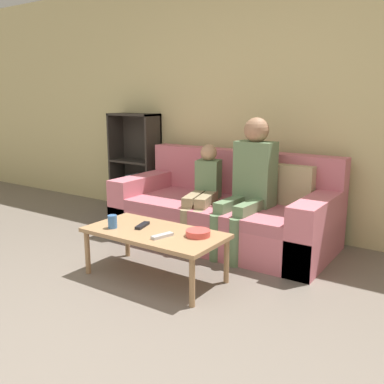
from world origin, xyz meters
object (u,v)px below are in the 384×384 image
Objects in this scene: tv_remote_0 at (162,236)px; coffee_table at (155,236)px; person_adult at (251,177)px; bookshelf at (136,176)px; tv_remote_1 at (142,225)px; snack_bowl at (198,233)px; couch at (225,213)px; person_child at (204,190)px; cup_near at (112,222)px.

coffee_table is at bearing 164.56° from tv_remote_0.
tv_remote_0 is at bearing -96.79° from person_adult.
bookshelf is 6.57× the size of tv_remote_1.
coffee_table is 0.35m from snack_bowl.
coffee_table is 0.15m from tv_remote_1.
tv_remote_0 is at bearing -83.24° from couch.
coffee_table is (-0.01, -1.05, 0.06)m from couch.
tv_remote_1 is at bearing -47.44° from bookshelf.
bookshelf is 6.56× the size of snack_bowl.
person_child is at bearing 121.65° from tv_remote_0.
snack_bowl reaches higher than coffee_table.
bookshelf is at bearing 165.02° from couch.
bookshelf reaches higher than couch.
person_adult is 11.76× the size of cup_near.
couch is 1.15m from tv_remote_0.
snack_bowl is (0.03, -0.88, -0.27)m from person_adult.
person_child is 0.88m from tv_remote_1.
person_adult is at bearing 60.20° from cup_near.
couch is at bearing 165.90° from person_adult.
tv_remote_1 is (0.17, 0.15, -0.04)m from cup_near.
person_child is 5.16× the size of tv_remote_1.
cup_near is 0.68m from snack_bowl.
coffee_table is 0.93m from person_child.
couch is 1.05m from coffee_table.
person_adult is at bearing -7.41° from person_child.
tv_remote_1 reaches higher than coffee_table.
person_child is 5.15× the size of snack_bowl.
tv_remote_1 is (1.29, -1.41, -0.04)m from bookshelf.
tv_remote_0 is 1.00× the size of tv_remote_1.
cup_near is 0.56× the size of snack_bowl.
cup_near is 0.57× the size of tv_remote_1.
cup_near is at bearing -105.22° from couch.
bookshelf is at bearing 117.78° from tv_remote_1.
tv_remote_0 is (1.58, -1.52, -0.04)m from bookshelf.
tv_remote_1 is at bearing -98.27° from couch.
tv_remote_0 is (0.28, -0.99, -0.12)m from person_child.
coffee_table is at bearing -25.90° from tv_remote_1.
person_child reaches higher than tv_remote_0.
snack_bowl reaches higher than tv_remote_1.
person_child is at bearing 80.49° from cup_near.
couch is 0.31m from person_child.
cup_near is 0.46m from tv_remote_0.
bookshelf is at bearing 142.65° from person_child.
bookshelf reaches higher than coffee_table.
cup_near is (1.12, -1.55, 0.00)m from bookshelf.
tv_remote_1 is at bearing -105.06° from person_child.
person_child is at bearing 75.11° from tv_remote_1.
cup_near is at bearing -114.47° from person_child.
snack_bowl is (0.33, 0.08, 0.06)m from coffee_table.
snack_bowl reaches higher than tv_remote_0.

